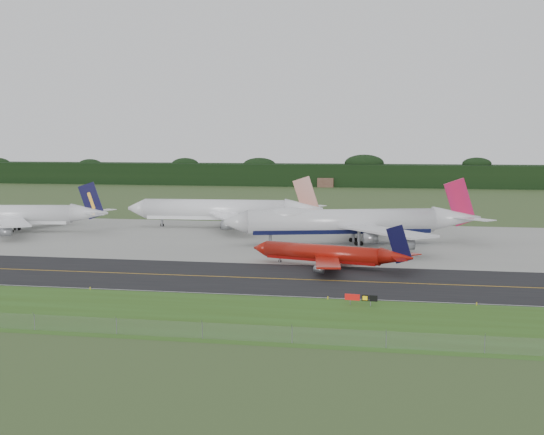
{
  "coord_description": "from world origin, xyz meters",
  "views": [
    {
      "loc": [
        21.5,
        -142.07,
        26.35
      ],
      "look_at": [
        -10.13,
        22.0,
        8.79
      ],
      "focal_mm": 50.0,
      "sensor_mm": 36.0,
      "label": 1
    }
  ],
  "objects_px": {
    "taxiway_sign": "(361,298)",
    "jet_navy_gold": "(13,215)",
    "jet_ba_747": "(351,222)",
    "jet_red_737": "(330,254)",
    "jet_star_tail": "(225,210)"
  },
  "relations": [
    {
      "from": "taxiway_sign",
      "to": "jet_navy_gold",
      "type": "bearing_deg",
      "value": 143.52
    },
    {
      "from": "jet_ba_747",
      "to": "taxiway_sign",
      "type": "height_order",
      "value": "jet_ba_747"
    },
    {
      "from": "jet_red_737",
      "to": "taxiway_sign",
      "type": "distance_m",
      "value": 36.12
    },
    {
      "from": "jet_red_737",
      "to": "jet_ba_747",
      "type": "bearing_deg",
      "value": 88.24
    },
    {
      "from": "jet_ba_747",
      "to": "jet_star_tail",
      "type": "height_order",
      "value": "jet_ba_747"
    },
    {
      "from": "jet_navy_gold",
      "to": "jet_star_tail",
      "type": "distance_m",
      "value": 60.18
    },
    {
      "from": "jet_ba_747",
      "to": "taxiway_sign",
      "type": "relative_size",
      "value": 12.37
    },
    {
      "from": "jet_star_tail",
      "to": "taxiway_sign",
      "type": "bearing_deg",
      "value": -64.1
    },
    {
      "from": "jet_red_737",
      "to": "jet_star_tail",
      "type": "distance_m",
      "value": 73.22
    },
    {
      "from": "jet_star_tail",
      "to": "jet_ba_747",
      "type": "bearing_deg",
      "value": -34.85
    },
    {
      "from": "jet_navy_gold",
      "to": "jet_red_737",
      "type": "bearing_deg",
      "value": -23.74
    },
    {
      "from": "jet_ba_747",
      "to": "jet_star_tail",
      "type": "bearing_deg",
      "value": 145.15
    },
    {
      "from": "jet_ba_747",
      "to": "taxiway_sign",
      "type": "distance_m",
      "value": 70.36
    },
    {
      "from": "jet_ba_747",
      "to": "jet_red_737",
      "type": "relative_size",
      "value": 1.84
    },
    {
      "from": "jet_red_737",
      "to": "jet_navy_gold",
      "type": "relative_size",
      "value": 0.64
    }
  ]
}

